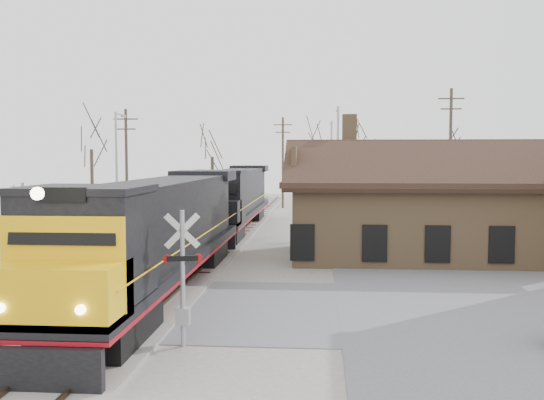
{
  "coord_description": "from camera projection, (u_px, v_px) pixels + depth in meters",
  "views": [
    {
      "loc": [
        6.34,
        -21.42,
        5.44
      ],
      "look_at": [
        3.93,
        9.0,
        3.3
      ],
      "focal_mm": 40.0,
      "sensor_mm": 36.0,
      "label": 1
    }
  ],
  "objects": [
    {
      "name": "ground",
      "position": [
        146.0,
        306.0,
        22.18
      ],
      "size": [
        140.0,
        140.0,
        0.0
      ],
      "primitive_type": "plane",
      "color": "#A19C92",
      "rests_on": "ground"
    },
    {
      "name": "road",
      "position": [
        146.0,
        306.0,
        22.17
      ],
      "size": [
        60.0,
        9.0,
        0.03
      ],
      "primitive_type": "cube",
      "color": "#5C5C61",
      "rests_on": "ground"
    },
    {
      "name": "track_main",
      "position": [
        216.0,
        245.0,
        37.09
      ],
      "size": [
        3.4,
        90.0,
        0.24
      ],
      "color": "#A19C92",
      "rests_on": "ground"
    },
    {
      "name": "track_siding",
      "position": [
        144.0,
        245.0,
        37.44
      ],
      "size": [
        3.4,
        90.0,
        0.24
      ],
      "color": "#A19C92",
      "rests_on": "ground"
    },
    {
      "name": "depot",
      "position": [
        423.0,
        213.0,
        33.0
      ],
      "size": [
        15.2,
        9.31,
        7.9
      ],
      "color": "#92704B",
      "rests_on": "ground"
    },
    {
      "name": "locomotive_lead",
      "position": [
        157.0,
        234.0,
        23.59
      ],
      "size": [
        3.18,
        21.29,
        4.73
      ],
      "color": "black",
      "rests_on": "ground"
    },
    {
      "name": "locomotive_trailing",
      "position": [
        234.0,
        197.0,
        45.03
      ],
      "size": [
        3.18,
        21.29,
        4.48
      ],
      "color": "black",
      "rests_on": "ground"
    },
    {
      "name": "crossbuck_near",
      "position": [
        183.0,
        283.0,
        17.35
      ],
      "size": [
        1.11,
        0.36,
        3.95
      ],
      "rotation": [
        0.0,
        0.0,
        0.25
      ],
      "color": "#A5A8AD",
      "rests_on": "ground"
    },
    {
      "name": "crossbuck_far",
      "position": [
        24.0,
        232.0,
        28.2
      ],
      "size": [
        1.22,
        0.32,
        4.29
      ],
      "rotation": [
        0.0,
        0.0,
        3.11
      ],
      "color": "#A5A8AD",
      "rests_on": "ground"
    },
    {
      "name": "streetlight_a",
      "position": [
        117.0,
        166.0,
        42.9
      ],
      "size": [
        0.25,
        2.04,
        8.67
      ],
      "color": "#A5A8AD",
      "rests_on": "ground"
    },
    {
      "name": "streetlight_b",
      "position": [
        338.0,
        162.0,
        44.44
      ],
      "size": [
        0.25,
        2.04,
        9.16
      ],
      "color": "#A5A8AD",
      "rests_on": "ground"
    },
    {
      "name": "streetlight_c",
      "position": [
        331.0,
        163.0,
        56.75
      ],
      "size": [
        0.25,
        2.04,
        8.87
      ],
      "color": "#A5A8AD",
      "rests_on": "ground"
    },
    {
      "name": "utility_pole_a",
      "position": [
        127.0,
        165.0,
        48.79
      ],
      "size": [
        2.0,
        0.24,
        9.34
      ],
      "color": "#382D23",
      "rests_on": "ground"
    },
    {
      "name": "utility_pole_b",
      "position": [
        283.0,
        161.0,
        65.27
      ],
      "size": [
        2.0,
        0.24,
        9.77
      ],
      "color": "#382D23",
      "rests_on": "ground"
    },
    {
      "name": "utility_pole_c",
      "position": [
        450.0,
        155.0,
        47.58
      ],
      "size": [
        2.0,
        0.24,
        10.85
      ],
      "color": "#382D23",
      "rests_on": "ground"
    },
    {
      "name": "tree_a",
      "position": [
        91.0,
        138.0,
        54.08
      ],
      "size": [
        4.13,
        4.13,
        10.13
      ],
      "color": "#382D23",
      "rests_on": "ground"
    },
    {
      "name": "tree_b",
      "position": [
        212.0,
        148.0,
        59.67
      ],
      "size": [
        3.69,
        3.69,
        9.04
      ],
      "color": "#382D23",
      "rests_on": "ground"
    },
    {
      "name": "tree_c",
      "position": [
        315.0,
        140.0,
        69.16
      ],
      "size": [
        4.29,
        4.29,
        10.52
      ],
      "color": "#382D23",
      "rests_on": "ground"
    },
    {
      "name": "tree_d",
      "position": [
        362.0,
        139.0,
        63.87
      ],
      "size": [
        4.25,
        4.25,
        10.42
      ],
      "color": "#382D23",
      "rests_on": "ground"
    },
    {
      "name": "tree_e",
      "position": [
        450.0,
        151.0,
        58.92
      ],
      "size": [
        3.48,
        3.48,
        8.53
      ],
      "color": "#382D23",
      "rests_on": "ground"
    }
  ]
}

